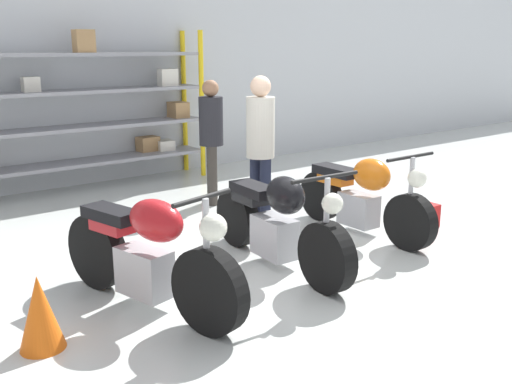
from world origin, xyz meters
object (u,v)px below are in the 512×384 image
shelving_rack (75,111)px  motorcycle_orange (362,196)px  person_browsing (260,141)px  traffic_cone (40,312)px  toolbox (420,217)px  motorcycle_red (148,254)px  person_near_rack (211,132)px  motorcycle_black (277,222)px

shelving_rack → motorcycle_orange: 4.40m
motorcycle_orange → person_browsing: (-0.83, 0.82, 0.61)m
traffic_cone → toolbox: bearing=1.1°
motorcycle_red → person_browsing: 2.34m
motorcycle_orange → person_browsing: person_browsing is taller
motorcycle_orange → shelving_rack: bearing=-155.0°
toolbox → traffic_cone: bearing=-178.9°
shelving_rack → person_near_rack: shelving_rack is taller
motorcycle_black → person_near_rack: bearing=165.5°
motorcycle_black → person_near_rack: size_ratio=1.26×
motorcycle_red → motorcycle_black: size_ratio=0.96×
person_browsing → toolbox: (1.51, -1.11, -0.91)m
shelving_rack → traffic_cone: size_ratio=7.72×
motorcycle_black → motorcycle_orange: size_ratio=1.07×
person_browsing → toolbox: size_ratio=4.03×
motorcycle_red → toolbox: 3.52m
person_near_rack → shelving_rack: bearing=-28.9°
motorcycle_orange → person_browsing: bearing=-134.0°
motorcycle_red → motorcycle_black: 1.42m
motorcycle_red → person_browsing: (1.99, 1.08, 0.58)m
motorcycle_orange → person_near_rack: 2.28m
motorcycle_orange → person_browsing: 1.31m
toolbox → motorcycle_orange: bearing=156.9°
person_near_rack → toolbox: 2.88m
motorcycle_black → motorcycle_red: bearing=-82.7°
motorcycle_orange → toolbox: motorcycle_orange is taller
motorcycle_red → toolbox: bearing=76.0°
motorcycle_black → person_near_rack: 2.48m
shelving_rack → motorcycle_red: 4.40m
motorcycle_black → toolbox: bearing=90.7°
motorcycle_black → toolbox: (2.09, -0.11, -0.30)m
person_near_rack → motorcycle_red: bearing=76.8°
motorcycle_red → person_near_rack: (2.18, 2.38, 0.51)m
motorcycle_orange → toolbox: (0.69, -0.29, -0.30)m
motorcycle_red → motorcycle_orange: size_ratio=1.02×
toolbox → traffic_cone: (-4.41, -0.08, 0.14)m
motorcycle_red → motorcycle_orange: bearing=81.8°
shelving_rack → motorcycle_red: bearing=-103.9°
shelving_rack → person_browsing: size_ratio=2.40×
motorcycle_red → motorcycle_orange: motorcycle_red is taller
traffic_cone → person_near_rack: bearing=39.0°
shelving_rack → person_near_rack: bearing=-58.2°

